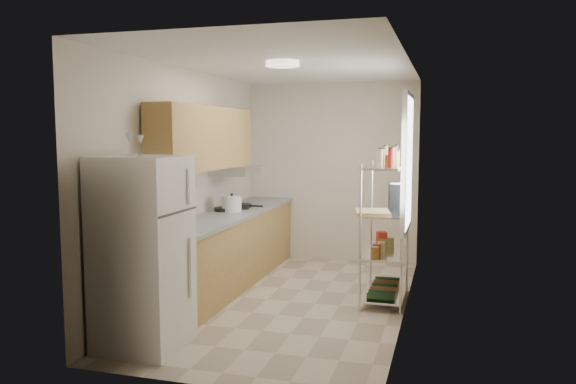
% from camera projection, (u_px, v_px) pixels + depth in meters
% --- Properties ---
extents(room, '(2.52, 4.42, 2.62)m').
position_uv_depth(room, '(290.00, 185.00, 6.12)').
color(room, beige).
rests_on(room, ground).
extents(counter_run, '(0.63, 3.51, 0.90)m').
position_uv_depth(counter_run, '(228.00, 249.00, 6.88)').
color(counter_run, tan).
rests_on(counter_run, ground).
extents(upper_cabinets, '(0.33, 2.20, 0.72)m').
position_uv_depth(upper_cabinets, '(205.00, 138.00, 6.45)').
color(upper_cabinets, tan).
rests_on(upper_cabinets, room).
extents(range_hood, '(0.50, 0.60, 0.12)m').
position_uv_depth(range_hood, '(235.00, 170.00, 7.25)').
color(range_hood, '#B7BABC').
rests_on(range_hood, room).
extents(window, '(0.06, 1.00, 1.46)m').
position_uv_depth(window, '(408.00, 163.00, 6.09)').
color(window, white).
rests_on(window, room).
extents(bakers_rack, '(0.45, 0.90, 1.73)m').
position_uv_depth(bakers_rack, '(386.00, 203.00, 6.15)').
color(bakers_rack, silver).
rests_on(bakers_rack, ground).
extents(ceiling_dome, '(0.34, 0.34, 0.05)m').
position_uv_depth(ceiling_dome, '(283.00, 64.00, 5.70)').
color(ceiling_dome, white).
rests_on(ceiling_dome, room).
extents(refrigerator, '(0.69, 0.69, 1.68)m').
position_uv_depth(refrigerator, '(143.00, 253.00, 4.85)').
color(refrigerator, white).
rests_on(refrigerator, ground).
extents(wine_glass_a, '(0.06, 0.06, 0.17)m').
position_uv_depth(wine_glass_a, '(141.00, 146.00, 4.77)').
color(wine_glass_a, silver).
rests_on(wine_glass_a, refrigerator).
extents(wine_glass_b, '(0.07, 0.07, 0.19)m').
position_uv_depth(wine_glass_b, '(130.00, 145.00, 4.74)').
color(wine_glass_b, silver).
rests_on(wine_glass_b, refrigerator).
extents(rice_cooker, '(0.24, 0.24, 0.19)m').
position_uv_depth(rice_cooker, '(232.00, 204.00, 6.96)').
color(rice_cooker, silver).
rests_on(rice_cooker, counter_run).
extents(frying_pan_large, '(0.35, 0.35, 0.05)m').
position_uv_depth(frying_pan_large, '(225.00, 209.00, 7.00)').
color(frying_pan_large, black).
rests_on(frying_pan_large, counter_run).
extents(frying_pan_small, '(0.24, 0.24, 0.05)m').
position_uv_depth(frying_pan_small, '(243.00, 206.00, 7.36)').
color(frying_pan_small, black).
rests_on(frying_pan_small, counter_run).
extents(cutting_board, '(0.44, 0.52, 0.03)m').
position_uv_depth(cutting_board, '(373.00, 212.00, 6.01)').
color(cutting_board, tan).
rests_on(cutting_board, bakers_rack).
extents(espresso_machine, '(0.22, 0.29, 0.30)m').
position_uv_depth(espresso_machine, '(397.00, 195.00, 6.44)').
color(espresso_machine, black).
rests_on(espresso_machine, bakers_rack).
extents(storage_bag, '(0.14, 0.17, 0.16)m').
position_uv_depth(storage_bag, '(382.00, 239.00, 6.54)').
color(storage_bag, '#AF2415').
rests_on(storage_bag, bakers_rack).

